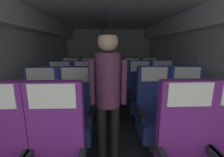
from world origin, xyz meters
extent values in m
cube|color=#23282D|center=(0.00, 3.12, -0.01)|extent=(3.58, 6.64, 0.02)
cube|color=silver|center=(-1.69, 3.12, 1.07)|extent=(0.08, 6.24, 2.13)
cube|color=silver|center=(1.69, 3.12, 1.07)|extent=(0.08, 6.24, 2.13)
cube|color=silver|center=(0.00, 3.12, 2.13)|extent=(3.46, 6.24, 0.06)
cube|color=silver|center=(0.00, 6.26, 1.07)|extent=(3.46, 0.06, 2.13)
cube|color=silver|center=(-1.51, 3.12, 1.91)|extent=(0.28, 5.99, 0.36)
cube|color=silver|center=(1.51, 3.12, 1.91)|extent=(0.28, 5.99, 0.36)
cube|color=white|center=(0.00, 3.12, 2.09)|extent=(0.12, 5.61, 0.02)
cylinder|color=white|center=(1.64, 3.12, 1.11)|extent=(0.01, 0.26, 0.26)
cylinder|color=white|center=(1.64, 4.16, 1.11)|extent=(0.01, 0.26, 0.26)
cylinder|color=white|center=(1.64, 5.20, 1.11)|extent=(0.01, 0.26, 0.26)
cube|color=#6B237A|center=(-1.01, 1.42, 0.82)|extent=(0.46, 0.09, 0.70)
cube|color=#6B237A|center=(-0.54, 1.42, 0.82)|extent=(0.46, 0.09, 0.70)
cube|color=silver|center=(-0.54, 1.37, 1.06)|extent=(0.36, 0.01, 0.20)
cube|color=#6B237A|center=(0.55, 1.41, 0.82)|extent=(0.46, 0.09, 0.70)
cube|color=silver|center=(0.55, 1.36, 1.06)|extent=(0.36, 0.01, 0.20)
cube|color=#38383D|center=(-1.00, 2.07, 0.12)|extent=(0.16, 0.19, 0.24)
cube|color=navy|center=(-1.00, 2.07, 0.35)|extent=(0.46, 0.52, 0.24)
cube|color=navy|center=(-1.00, 2.28, 0.82)|extent=(0.46, 0.09, 0.70)
cube|color=#28282D|center=(-0.78, 2.07, 0.56)|extent=(0.05, 0.43, 0.06)
cube|color=#28282D|center=(-1.22, 2.07, 0.56)|extent=(0.05, 0.43, 0.06)
cube|color=silver|center=(-1.00, 2.23, 1.06)|extent=(0.36, 0.01, 0.20)
cube|color=#38383D|center=(-0.54, 2.09, 0.12)|extent=(0.16, 0.19, 0.24)
cube|color=navy|center=(-0.54, 2.09, 0.35)|extent=(0.46, 0.52, 0.24)
cube|color=navy|center=(-0.54, 2.30, 0.82)|extent=(0.46, 0.09, 0.70)
cube|color=#28282D|center=(-0.33, 2.09, 0.56)|extent=(0.05, 0.43, 0.06)
cube|color=#28282D|center=(-0.76, 2.09, 0.56)|extent=(0.05, 0.43, 0.06)
cube|color=silver|center=(-0.54, 2.25, 1.06)|extent=(0.36, 0.01, 0.20)
cube|color=#38383D|center=(1.01, 2.06, 0.12)|extent=(0.16, 0.19, 0.24)
cube|color=navy|center=(1.01, 2.06, 0.35)|extent=(0.46, 0.52, 0.24)
cube|color=navy|center=(1.01, 2.28, 0.82)|extent=(0.46, 0.09, 0.70)
cube|color=#28282D|center=(1.22, 2.06, 0.56)|extent=(0.05, 0.43, 0.06)
cube|color=#28282D|center=(0.79, 2.06, 0.56)|extent=(0.05, 0.43, 0.06)
cube|color=silver|center=(1.01, 2.23, 1.06)|extent=(0.36, 0.01, 0.20)
cube|color=#38383D|center=(0.55, 2.09, 0.12)|extent=(0.16, 0.19, 0.24)
cube|color=navy|center=(0.55, 2.09, 0.35)|extent=(0.46, 0.52, 0.24)
cube|color=navy|center=(0.55, 2.31, 0.82)|extent=(0.46, 0.09, 0.70)
cube|color=#28282D|center=(0.77, 2.09, 0.56)|extent=(0.05, 0.43, 0.06)
cube|color=#28282D|center=(0.33, 2.09, 0.56)|extent=(0.05, 0.43, 0.06)
cube|color=silver|center=(0.55, 2.26, 1.06)|extent=(0.36, 0.01, 0.20)
cube|color=#38383D|center=(-1.00, 2.94, 0.12)|extent=(0.16, 0.19, 0.24)
cube|color=navy|center=(-1.00, 2.94, 0.35)|extent=(0.46, 0.52, 0.24)
cube|color=navy|center=(-1.00, 3.15, 0.82)|extent=(0.46, 0.09, 0.70)
cube|color=#28282D|center=(-0.78, 2.94, 0.56)|extent=(0.05, 0.43, 0.06)
cube|color=#28282D|center=(-1.22, 2.94, 0.56)|extent=(0.05, 0.43, 0.06)
cube|color=silver|center=(-1.00, 3.10, 1.06)|extent=(0.36, 0.01, 0.20)
cube|color=#38383D|center=(-0.55, 2.95, 0.12)|extent=(0.16, 0.19, 0.24)
cube|color=navy|center=(-0.55, 2.95, 0.35)|extent=(0.46, 0.52, 0.24)
cube|color=navy|center=(-0.55, 3.16, 0.82)|extent=(0.46, 0.09, 0.70)
cube|color=#28282D|center=(-0.33, 2.95, 0.56)|extent=(0.05, 0.43, 0.06)
cube|color=#28282D|center=(-0.77, 2.95, 0.56)|extent=(0.05, 0.43, 0.06)
cube|color=silver|center=(-0.55, 3.11, 1.06)|extent=(0.36, 0.01, 0.20)
cube|color=#38383D|center=(0.99, 2.95, 0.12)|extent=(0.16, 0.19, 0.24)
cube|color=navy|center=(0.99, 2.95, 0.35)|extent=(0.46, 0.52, 0.24)
cube|color=navy|center=(0.99, 3.16, 0.82)|extent=(0.46, 0.09, 0.70)
cube|color=#28282D|center=(1.21, 2.95, 0.56)|extent=(0.05, 0.43, 0.06)
cube|color=#28282D|center=(0.77, 2.95, 0.56)|extent=(0.05, 0.43, 0.06)
cube|color=silver|center=(0.99, 3.11, 1.06)|extent=(0.36, 0.01, 0.20)
cube|color=#38383D|center=(0.54, 2.96, 0.12)|extent=(0.16, 0.19, 0.24)
cube|color=navy|center=(0.54, 2.96, 0.35)|extent=(0.46, 0.52, 0.24)
cube|color=navy|center=(0.54, 3.17, 0.82)|extent=(0.46, 0.09, 0.70)
cube|color=#28282D|center=(0.76, 2.96, 0.56)|extent=(0.05, 0.43, 0.06)
cube|color=#28282D|center=(0.33, 2.96, 0.56)|extent=(0.05, 0.43, 0.06)
cube|color=silver|center=(0.54, 3.12, 1.06)|extent=(0.36, 0.01, 0.20)
cube|color=#38383D|center=(-1.00, 3.82, 0.12)|extent=(0.16, 0.19, 0.24)
cube|color=navy|center=(-1.00, 3.82, 0.35)|extent=(0.46, 0.52, 0.24)
cube|color=navy|center=(-1.00, 4.04, 0.82)|extent=(0.46, 0.09, 0.70)
cube|color=#28282D|center=(-0.78, 3.82, 0.56)|extent=(0.05, 0.43, 0.06)
cube|color=#28282D|center=(-1.22, 3.82, 0.56)|extent=(0.05, 0.43, 0.06)
cube|color=silver|center=(-1.00, 3.99, 1.06)|extent=(0.36, 0.01, 0.20)
cube|color=#38383D|center=(-0.55, 3.83, 0.12)|extent=(0.16, 0.19, 0.24)
cube|color=navy|center=(-0.55, 3.83, 0.35)|extent=(0.46, 0.52, 0.24)
cube|color=navy|center=(-0.55, 4.04, 0.82)|extent=(0.46, 0.09, 0.70)
cube|color=#28282D|center=(-0.33, 3.83, 0.56)|extent=(0.05, 0.43, 0.06)
cube|color=#28282D|center=(-0.76, 3.83, 0.56)|extent=(0.05, 0.43, 0.06)
cube|color=silver|center=(-0.55, 3.99, 1.06)|extent=(0.36, 0.01, 0.20)
cube|color=#38383D|center=(1.00, 3.81, 0.12)|extent=(0.16, 0.19, 0.24)
cube|color=navy|center=(1.00, 3.81, 0.35)|extent=(0.46, 0.52, 0.24)
cube|color=navy|center=(1.00, 4.02, 0.82)|extent=(0.46, 0.09, 0.70)
cube|color=#28282D|center=(1.22, 3.81, 0.56)|extent=(0.05, 0.43, 0.06)
cube|color=#28282D|center=(0.78, 3.81, 0.56)|extent=(0.05, 0.43, 0.06)
cube|color=silver|center=(1.00, 3.97, 1.06)|extent=(0.36, 0.01, 0.20)
cube|color=#38383D|center=(0.54, 3.81, 0.12)|extent=(0.16, 0.19, 0.24)
cube|color=navy|center=(0.54, 3.81, 0.35)|extent=(0.46, 0.52, 0.24)
cube|color=navy|center=(0.54, 4.02, 0.82)|extent=(0.46, 0.09, 0.70)
cube|color=#28282D|center=(0.75, 3.81, 0.56)|extent=(0.05, 0.43, 0.06)
cube|color=#28282D|center=(0.32, 3.81, 0.56)|extent=(0.05, 0.43, 0.06)
cube|color=silver|center=(0.54, 3.97, 1.06)|extent=(0.36, 0.01, 0.20)
cylinder|color=black|center=(-0.18, 1.88, 0.38)|extent=(0.11, 0.11, 0.77)
cylinder|color=black|center=(-0.02, 1.88, 0.38)|extent=(0.11, 0.11, 0.77)
cylinder|color=#5B2D4C|center=(-0.10, 1.88, 1.07)|extent=(0.28, 0.28, 0.60)
cylinder|color=#5B2D4C|center=(-0.28, 1.88, 1.04)|extent=(0.07, 0.07, 0.51)
cylinder|color=#5B2D4C|center=(0.08, 1.88, 1.04)|extent=(0.07, 0.07, 0.51)
sphere|color=tan|center=(-0.10, 1.88, 1.49)|extent=(0.22, 0.22, 0.22)
sphere|color=black|center=(-0.10, 1.88, 1.53)|extent=(0.18, 0.18, 0.18)
camera|label=1|loc=(-0.12, 0.27, 1.43)|focal=23.49mm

